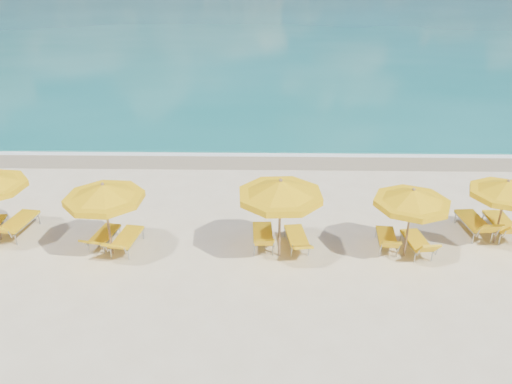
{
  "coord_description": "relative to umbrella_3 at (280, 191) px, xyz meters",
  "views": [
    {
      "loc": [
        0.26,
        -13.09,
        8.23
      ],
      "look_at": [
        0.0,
        1.5,
        1.2
      ],
      "focal_mm": 35.0,
      "sensor_mm": 36.0,
      "label": 1
    }
  ],
  "objects": [
    {
      "name": "ground_plane",
      "position": [
        -0.72,
        0.38,
        -2.16
      ],
      "size": [
        120.0,
        120.0,
        0.0
      ],
      "primitive_type": "plane",
      "color": "beige"
    },
    {
      "name": "ocean",
      "position": [
        -0.72,
        48.38,
        -2.16
      ],
      "size": [
        120.0,
        80.0,
        0.3
      ],
      "primitive_type": "cube",
      "color": "#126662",
      "rests_on": "ground"
    },
    {
      "name": "wet_sand_band",
      "position": [
        -0.72,
        7.78,
        -2.16
      ],
      "size": [
        120.0,
        2.6,
        0.01
      ],
      "primitive_type": "cube",
      "color": "tan",
      "rests_on": "ground"
    },
    {
      "name": "foam_line",
      "position": [
        -0.72,
        8.58,
        -2.16
      ],
      "size": [
        120.0,
        1.2,
        0.03
      ],
      "primitive_type": "cube",
      "color": "white",
      "rests_on": "ground"
    },
    {
      "name": "whitecap_near",
      "position": [
        -6.72,
        17.38,
        -2.16
      ],
      "size": [
        14.0,
        0.36,
        0.05
      ],
      "primitive_type": "cube",
      "color": "white",
      "rests_on": "ground"
    },
    {
      "name": "whitecap_far",
      "position": [
        7.28,
        24.38,
        -2.16
      ],
      "size": [
        18.0,
        0.3,
        0.05
      ],
      "primitive_type": "cube",
      "color": "white",
      "rests_on": "ground"
    },
    {
      "name": "umbrella_2",
      "position": [
        -5.05,
        0.02,
        -0.15
      ],
      "size": [
        2.94,
        2.94,
        2.35
      ],
      "rotation": [
        0.0,
        0.0,
        0.33
      ],
      "color": "#9C754E",
      "rests_on": "ground"
    },
    {
      "name": "umbrella_3",
      "position": [
        0.0,
        0.0,
        0.0
      ],
      "size": [
        3.17,
        3.17,
        2.53
      ],
      "rotation": [
        0.0,
        0.0,
        -0.33
      ],
      "color": "#9C754E",
      "rests_on": "ground"
    },
    {
      "name": "umbrella_4",
      "position": [
        3.76,
        0.06,
        -0.24
      ],
      "size": [
        2.22,
        2.22,
        2.24
      ],
      "rotation": [
        0.0,
        0.0,
        -0.0
      ],
      "color": "#9C754E",
      "rests_on": "ground"
    },
    {
      "name": "umbrella_5",
      "position": [
        6.76,
        0.83,
        -0.3
      ],
      "size": [
        2.23,
        2.23,
        2.18
      ],
      "rotation": [
        0.0,
        0.0,
        0.04
      ],
      "color": "#9C754E",
      "rests_on": "ground"
    },
    {
      "name": "lounger_1_right",
      "position": [
        -8.37,
        1.1,
        -1.91
      ],
      "size": [
        0.93,
        2.05,
        0.94
      ],
      "rotation": [
        0.0,
        0.0,
        -0.14
      ],
      "color": "#A5A8AD",
      "rests_on": "ground"
    },
    {
      "name": "lounger_2_left",
      "position": [
        -5.42,
        0.51,
        -1.95
      ],
      "size": [
        0.84,
        1.73,
        0.72
      ],
      "rotation": [
        0.0,
        0.0,
        -0.18
      ],
      "color": "#A5A8AD",
      "rests_on": "ground"
    },
    {
      "name": "lounger_2_right",
      "position": [
        -4.64,
        0.26,
        -1.93
      ],
      "size": [
        0.86,
        1.88,
        0.83
      ],
      "rotation": [
        0.0,
        0.0,
        -0.14
      ],
      "color": "#A5A8AD",
      "rests_on": "ground"
    },
    {
      "name": "lounger_3_left",
      "position": [
        -0.49,
        0.54,
        -1.93
      ],
      "size": [
        0.69,
        1.83,
        0.87
      ],
      "rotation": [
        0.0,
        0.0,
        0.04
      ],
      "color": "#A5A8AD",
      "rests_on": "ground"
    },
    {
      "name": "lounger_3_right",
      "position": [
        0.55,
        0.47,
        -1.94
      ],
      "size": [
        0.81,
        1.86,
        0.68
      ],
      "rotation": [
        0.0,
        0.0,
        0.13
      ],
      "color": "#A5A8AD",
      "rests_on": "ground"
    },
    {
      "name": "lounger_4_left",
      "position": [
        3.31,
        0.49,
        -1.95
      ],
      "size": [
        0.7,
        1.67,
        0.79
      ],
      "rotation": [
        0.0,
        0.0,
        -0.09
      ],
      "color": "#A5A8AD",
      "rests_on": "ground"
    },
    {
      "name": "lounger_4_right",
      "position": [
        4.17,
        0.26,
        -1.94
      ],
      "size": [
        0.78,
        1.74,
        0.84
      ],
      "rotation": [
        0.0,
        0.0,
        0.12
      ],
      "color": "#A5A8AD",
      "rests_on": "ground"
    },
    {
      "name": "lounger_5_left",
      "position": [
        6.31,
        1.41,
        -1.91
      ],
      "size": [
        0.83,
        1.99,
        0.95
      ],
      "rotation": [
        0.0,
        0.0,
        0.09
      ],
      "color": "#A5A8AD",
      "rests_on": "ground"
    },
    {
      "name": "lounger_5_right",
      "position": [
        7.17,
        1.36,
        -1.91
      ],
      "size": [
        0.7,
        1.97,
        0.95
      ],
      "rotation": [
        0.0,
        0.0,
        0.01
      ],
      "color": "#A5A8AD",
      "rests_on": "ground"
    }
  ]
}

